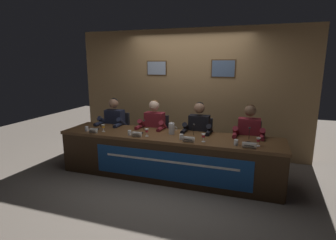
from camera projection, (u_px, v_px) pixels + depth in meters
ground_plane at (168, 176)px, 4.56m from camera, size 12.00×12.00×0.00m
wall_back_panelled at (189, 92)px, 5.56m from camera, size 4.92×0.14×2.60m
conference_table at (166, 150)px, 4.34m from camera, size 3.72×0.82×0.74m
chair_far_left at (118, 136)px, 5.41m from camera, size 0.44×0.44×0.91m
panelist_far_left at (113, 125)px, 5.17m from camera, size 0.51×0.48×1.24m
nameplate_far_left at (93, 131)px, 4.50m from camera, size 0.15×0.06×0.08m
juice_glass_far_left at (103, 127)px, 4.58m from camera, size 0.06×0.06×0.12m
water_cup_far_left at (87, 129)px, 4.62m from camera, size 0.06×0.06×0.08m
microphone_far_left at (98, 125)px, 4.75m from camera, size 0.06×0.17×0.22m
chair_center_left at (157, 139)px, 5.14m from camera, size 0.44×0.44×0.91m
panelist_center_left at (153, 128)px, 4.90m from camera, size 0.51×0.48×1.24m
nameplate_center_left at (136, 134)px, 4.26m from camera, size 0.17×0.06×0.08m
juice_glass_center_left at (147, 131)px, 4.29m from camera, size 0.06×0.06×0.12m
water_cup_center_left at (130, 133)px, 4.35m from camera, size 0.06×0.06×0.08m
microphone_center_left at (142, 129)px, 4.49m from camera, size 0.06×0.17×0.22m
chair_center_right at (200, 144)px, 4.88m from camera, size 0.44×0.44×0.91m
panelist_center_right at (198, 132)px, 4.63m from camera, size 0.51×0.48×1.24m
nameplate_center_right at (188, 139)px, 3.98m from camera, size 0.18×0.06×0.08m
juice_glass_center_right at (203, 136)px, 3.99m from camera, size 0.06×0.06×0.12m
water_cup_center_right at (181, 137)px, 4.11m from camera, size 0.06×0.06×0.08m
microphone_center_right at (193, 133)px, 4.19m from camera, size 0.06×0.17×0.22m
chair_far_right at (248, 148)px, 4.61m from camera, size 0.44×0.44×0.91m
panelist_far_right at (248, 136)px, 4.36m from camera, size 0.51×0.48×1.24m
nameplate_far_right at (249, 145)px, 3.69m from camera, size 0.20×0.06×0.08m
juice_glass_far_right at (258, 140)px, 3.78m from camera, size 0.06×0.06×0.12m
water_cup_far_right at (236, 143)px, 3.82m from camera, size 0.06×0.06×0.08m
microphone_far_right at (249, 138)px, 3.96m from camera, size 0.06×0.17×0.22m
water_pitcher_central at (172, 129)px, 4.42m from camera, size 0.15×0.10×0.21m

